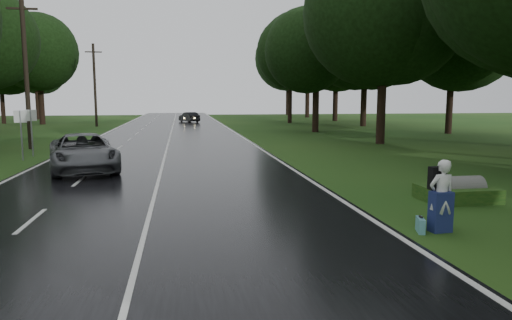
% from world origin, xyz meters
% --- Properties ---
extents(ground, '(160.00, 160.00, 0.00)m').
position_xyz_m(ground, '(0.00, 0.00, 0.00)').
color(ground, '#244614').
rests_on(ground, ground).
extents(road, '(12.00, 140.00, 0.04)m').
position_xyz_m(road, '(0.00, 20.00, 0.02)').
color(road, black).
rests_on(road, ground).
extents(lane_center, '(0.12, 140.00, 0.01)m').
position_xyz_m(lane_center, '(0.00, 20.00, 0.04)').
color(lane_center, silver).
rests_on(lane_center, road).
extents(grey_car, '(4.06, 6.30, 1.62)m').
position_xyz_m(grey_car, '(-3.35, 10.57, 0.85)').
color(grey_car, '#56585C').
rests_on(grey_car, road).
extents(far_car, '(2.83, 4.20, 1.31)m').
position_xyz_m(far_car, '(2.00, 51.22, 0.70)').
color(far_car, black).
rests_on(far_car, road).
extents(hitchhiker, '(0.67, 0.61, 1.76)m').
position_xyz_m(hitchhiker, '(7.03, -0.47, 0.82)').
color(hitchhiker, silver).
rests_on(hitchhiker, ground).
extents(suitcase, '(0.29, 0.52, 0.35)m').
position_xyz_m(suitcase, '(6.54, -0.47, 0.18)').
color(suitcase, '#5698A2').
rests_on(suitcase, ground).
extents(culvert, '(1.56, 0.78, 0.78)m').
position_xyz_m(culvert, '(9.44, 2.58, 0.00)').
color(culvert, slate).
rests_on(culvert, ground).
extents(utility_pole_mid, '(1.80, 0.28, 9.55)m').
position_xyz_m(utility_pole_mid, '(-8.50, 20.51, 0.00)').
color(utility_pole_mid, black).
rests_on(utility_pole_mid, ground).
extents(utility_pole_far, '(1.80, 0.28, 9.17)m').
position_xyz_m(utility_pole_far, '(-8.50, 44.07, 0.00)').
color(utility_pole_far, black).
rests_on(utility_pole_far, ground).
extents(road_sign_a, '(0.62, 0.10, 2.57)m').
position_xyz_m(road_sign_a, '(-7.20, 14.84, 0.00)').
color(road_sign_a, white).
rests_on(road_sign_a, ground).
extents(road_sign_b, '(0.62, 0.10, 2.57)m').
position_xyz_m(road_sign_b, '(-7.20, 16.52, 0.00)').
color(road_sign_b, white).
rests_on(road_sign_b, ground).
extents(tree_left_f, '(9.87, 9.87, 15.43)m').
position_xyz_m(tree_left_f, '(-15.79, 49.63, 0.00)').
color(tree_left_f, black).
rests_on(tree_left_f, ground).
extents(tree_right_d, '(10.01, 10.01, 15.64)m').
position_xyz_m(tree_right_d, '(14.77, 20.21, 0.00)').
color(tree_right_d, black).
rests_on(tree_right_d, ground).
extents(tree_right_e, '(8.76, 8.76, 13.69)m').
position_xyz_m(tree_right_e, '(13.52, 31.98, 0.00)').
color(tree_right_e, black).
rests_on(tree_right_e, ground).
extents(tree_right_f, '(10.26, 10.26, 16.04)m').
position_xyz_m(tree_right_f, '(14.80, 47.89, 0.00)').
color(tree_right_f, black).
rests_on(tree_right_f, ground).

